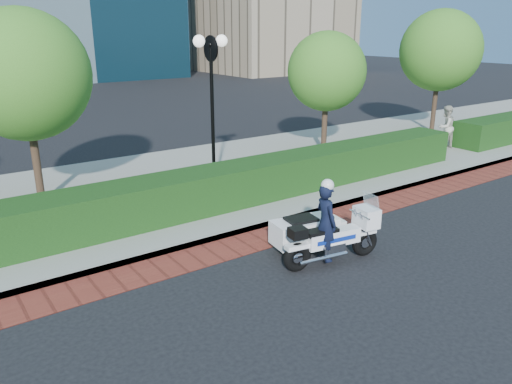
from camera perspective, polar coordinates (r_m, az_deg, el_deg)
ground at (r=10.22m, az=5.50°, el=-8.17°), size 120.00×120.00×0.00m
brick_strip at (r=11.28m, az=0.53°, el=-5.40°), size 60.00×1.00×0.01m
sidewalk at (r=14.91m, az=-9.65°, el=0.60°), size 60.00×8.00×0.15m
hedge_main at (r=12.71m, az=-5.02°, el=0.39°), size 18.00×1.20×1.00m
lamppost at (r=14.07m, az=-5.08°, el=11.77°), size 1.02×0.70×4.21m
tree_b at (r=13.66m, az=-24.98°, el=11.99°), size 3.20×3.20×4.89m
tree_c at (r=18.40m, az=8.08°, el=13.47°), size 2.80×2.80×4.30m
tree_d at (r=23.30m, az=20.33°, el=14.92°), size 3.40×3.40×5.16m
police_motorcycle at (r=10.27m, az=7.34°, el=-4.34°), size 2.22×1.74×1.80m
pedestrian at (r=20.32m, az=20.82°, el=6.95°), size 0.80×0.63×1.62m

